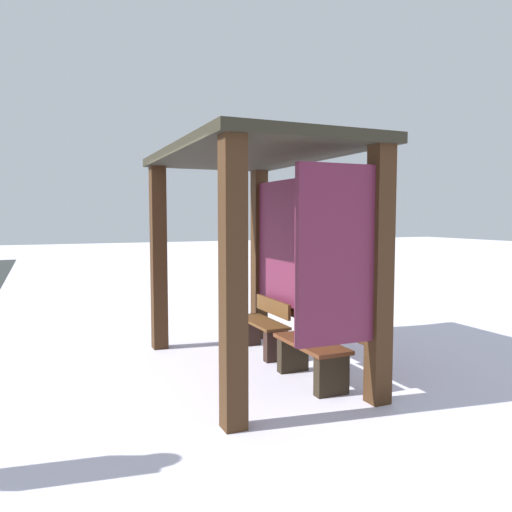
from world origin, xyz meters
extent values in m
plane|color=silver|center=(0.00, 0.00, 0.00)|extent=(60.00, 60.00, 0.00)
cube|color=#392312|center=(-1.43, -0.75, 1.24)|extent=(0.20, 0.20, 2.48)
cube|color=#392312|center=(1.43, -0.75, 1.24)|extent=(0.20, 0.20, 2.48)
cube|color=#392312|center=(-1.43, 0.75, 1.24)|extent=(0.20, 0.20, 2.48)
cube|color=#392312|center=(1.43, 0.75, 1.24)|extent=(0.20, 0.20, 2.48)
cube|color=#2A281C|center=(0.00, 0.00, 2.53)|extent=(3.18, 1.82, 0.11)
cube|color=#5E1E37|center=(0.00, 0.75, 1.46)|extent=(2.66, 0.08, 1.65)
cube|color=#392312|center=(0.00, 0.73, 0.57)|extent=(2.66, 0.06, 0.08)
cube|color=#5E1E37|center=(1.43, 0.26, 1.46)|extent=(0.08, 0.82, 1.65)
cube|color=#573619|center=(-0.65, 0.45, 0.41)|extent=(1.04, 0.34, 0.03)
cube|color=#573619|center=(-0.65, 0.60, 0.61)|extent=(0.99, 0.04, 0.20)
cube|color=black|center=(-0.23, 0.45, 0.20)|extent=(0.12, 0.29, 0.40)
cube|color=black|center=(-1.07, 0.45, 0.20)|extent=(0.12, 0.29, 0.40)
cube|color=#562D18|center=(0.65, 0.45, 0.43)|extent=(1.04, 0.42, 0.04)
cube|color=#562D18|center=(0.65, 0.64, 0.64)|extent=(0.99, 0.04, 0.20)
cube|color=black|center=(1.07, 0.45, 0.21)|extent=(0.12, 0.36, 0.41)
cube|color=black|center=(0.23, 0.45, 0.21)|extent=(0.12, 0.36, 0.41)
camera|label=1|loc=(5.30, -2.22, 1.81)|focal=34.98mm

